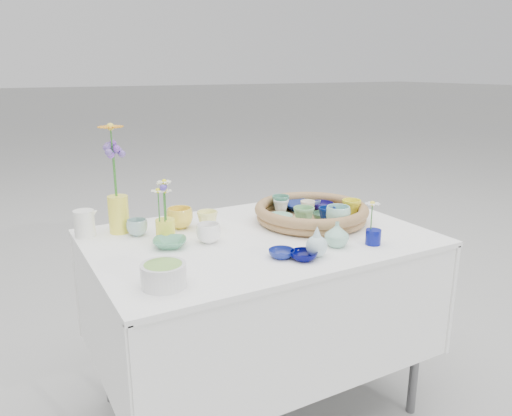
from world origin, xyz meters
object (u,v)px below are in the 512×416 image
bud_vase_seafoam (337,234)px  tall_vase_yellow (119,214)px  display_table (258,405)px  wicker_tray (311,213)px

bud_vase_seafoam → tall_vase_yellow: size_ratio=0.63×
display_table → wicker_tray: wicker_tray is taller
tall_vase_yellow → bud_vase_seafoam: bearing=-39.8°
display_table → bud_vase_seafoam: size_ratio=13.72×
display_table → bud_vase_seafoam: 0.87m
bud_vase_seafoam → tall_vase_yellow: (-0.65, 0.54, 0.03)m
display_table → tall_vase_yellow: (-0.46, 0.30, 0.84)m
bud_vase_seafoam → tall_vase_yellow: bearing=140.2°
display_table → wicker_tray: 0.85m
display_table → wicker_tray: bearing=10.1°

